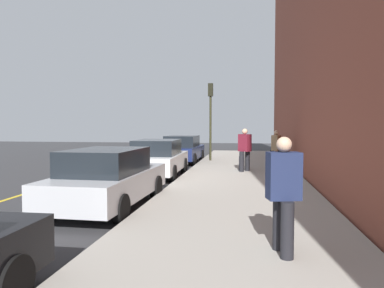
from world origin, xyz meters
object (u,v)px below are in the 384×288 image
Objects in this scene: rolling_suitcase at (242,163)px; parked_car_silver at (108,178)px; traffic_light_pole at (211,108)px; parked_car_white at (158,158)px; pedestrian_burgundy_coat at (245,149)px; pedestrian_navy_coat at (283,192)px; parked_car_navy at (183,149)px; pedestrian_tan_coat at (276,148)px.

parked_car_silver is at bearing 155.32° from rolling_suitcase.
traffic_light_pole reaches higher than parked_car_silver.
parked_car_white is 4.57× the size of rolling_suitcase.
pedestrian_burgundy_coat is 0.81m from rolling_suitcase.
pedestrian_burgundy_coat is at bearing -163.26° from rolling_suitcase.
parked_car_silver is 1.08× the size of traffic_light_pole.
pedestrian_navy_coat is 0.99× the size of pedestrian_burgundy_coat.
pedestrian_navy_coat is 0.42× the size of traffic_light_pole.
pedestrian_tan_coat is at bearing -122.56° from parked_car_navy.
pedestrian_burgundy_coat is (9.80, 0.64, 0.01)m from pedestrian_navy_coat.
traffic_light_pole reaches higher than rolling_suitcase.
rolling_suitcase is at bearing -156.42° from traffic_light_pole.
pedestrian_navy_coat is (-3.15, -4.03, 0.35)m from parked_car_silver.
parked_car_white is at bearing 115.78° from pedestrian_tan_coat.
rolling_suitcase is at bearing -24.68° from parked_car_silver.
parked_car_white is (5.58, 0.08, -0.00)m from parked_car_silver.
pedestrian_navy_coat is at bearing -175.70° from rolling_suitcase.
pedestrian_navy_coat is 1.04× the size of pedestrian_tan_coat.
parked_car_white is 3.68m from rolling_suitcase.
pedestrian_burgundy_coat is 1.89m from pedestrian_tan_coat.
pedestrian_navy_coat is 1.87× the size of rolling_suitcase.
pedestrian_tan_coat is (2.35, -4.87, 0.31)m from parked_car_white.
traffic_light_pole reaches higher than parked_car_navy.
parked_car_white is at bearing 114.35° from rolling_suitcase.
parked_car_navy is at bearing 40.05° from rolling_suitcase.
parked_car_white is 2.42× the size of pedestrian_burgundy_coat.
pedestrian_burgundy_coat is 1.05× the size of pedestrian_tan_coat.
traffic_light_pole is (3.19, 3.29, 1.94)m from pedestrian_tan_coat.
pedestrian_tan_coat is at bearing -47.39° from pedestrian_burgundy_coat.
parked_car_white is at bearing 25.20° from pedestrian_navy_coat.
pedestrian_navy_coat is 11.11m from pedestrian_tan_coat.
rolling_suitcase is at bearing -139.95° from parked_car_navy.
parked_car_white is at bearing 164.10° from traffic_light_pole.
pedestrian_tan_coat is 4.98m from traffic_light_pole.
traffic_light_pole is at bearing -85.58° from parked_car_navy.
parked_car_navy is 14.73m from pedestrian_navy_coat.
pedestrian_navy_coat is (-14.16, -4.06, 0.35)m from parked_car_navy.
rolling_suitcase is (10.24, 0.77, -0.65)m from pedestrian_navy_coat.
parked_car_navy is 2.47× the size of pedestrian_tan_coat.
traffic_light_pole is (11.12, -1.50, 2.25)m from parked_car_silver.
parked_car_navy is 4.44× the size of rolling_suitcase.
pedestrian_tan_coat is 0.41× the size of traffic_light_pole.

